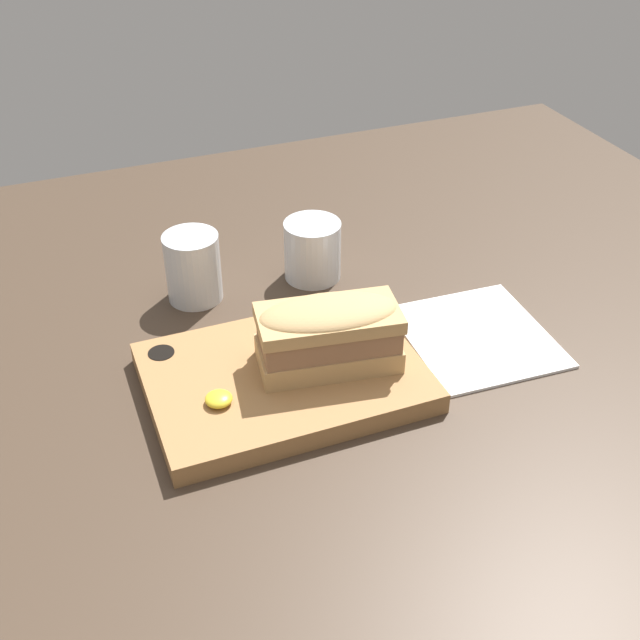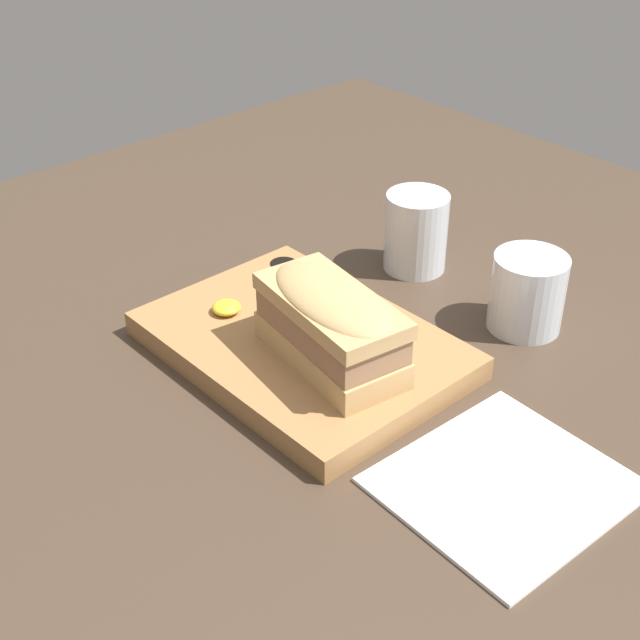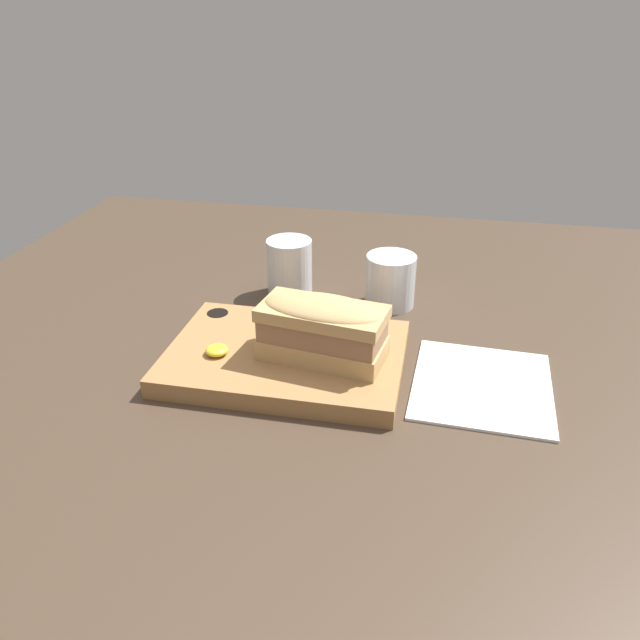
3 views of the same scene
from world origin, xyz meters
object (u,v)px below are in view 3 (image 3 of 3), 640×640
object	(u,v)px
napkin	(482,386)
water_glass	(290,271)
serving_board	(285,357)
sandwich	(323,327)
wine_glass	(390,283)

from	to	relation	value
napkin	water_glass	bearing A→B (deg)	144.40
serving_board	napkin	distance (cm)	26.24
serving_board	sandwich	distance (cm)	7.92
water_glass	sandwich	bearing A→B (deg)	-66.17
serving_board	water_glass	bearing A→B (deg)	102.41
wine_glass	napkin	distance (cm)	26.04
water_glass	wine_glass	xyz separation A→B (cm)	(16.83, -0.79, -0.36)
serving_board	wine_glass	distance (cm)	24.66
sandwich	water_glass	xyz separation A→B (cm)	(-10.23, 23.17, -2.95)
serving_board	sandwich	bearing A→B (deg)	-10.02
serving_board	napkin	size ratio (longest dim) A/B	1.58
sandwich	wine_glass	size ratio (longest dim) A/B	2.03
sandwich	serving_board	bearing A→B (deg)	169.98
serving_board	wine_glass	world-z (taller)	wine_glass
wine_glass	napkin	xyz separation A→B (cm)	(14.28, -21.48, -3.56)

